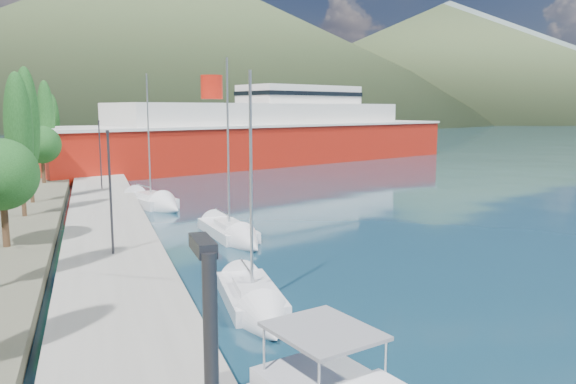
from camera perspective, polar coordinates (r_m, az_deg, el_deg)
name	(u,v)px	position (r m, az deg, el deg)	size (l,w,h in m)	color
ground	(135,143)	(134.41, -15.29, 4.83)	(1400.00, 1400.00, 0.00)	#133345
quay	(106,219)	(40.53, -17.96, -2.60)	(5.00, 88.00, 0.80)	gray
hills_far	(225,46)	(653.43, -6.43, 14.55)	(1480.00, 900.00, 180.00)	slate
hills_near	(249,48)	(403.21, -3.97, 14.36)	(1010.00, 520.00, 115.00)	#3C4B2C
tree_row	(27,138)	(45.89, -25.03, 4.97)	(3.74, 63.93, 10.33)	#47301E
lamp_posts	(110,188)	(28.51, -17.61, 0.39)	(0.15, 48.51, 6.06)	#2D2D33
sailboat_near	(259,311)	(21.84, -2.92, -11.95)	(2.65, 7.23, 10.18)	silver
sailboat_mid	(238,237)	(33.71, -5.09, -4.60)	(2.90, 8.33, 11.75)	silver
sailboat_far	(160,205)	(45.76, -12.91, -1.26)	(5.04, 8.29, 11.61)	silver
ferry	(267,136)	(81.96, -2.16, 5.72)	(65.83, 35.48, 12.93)	#A9190D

